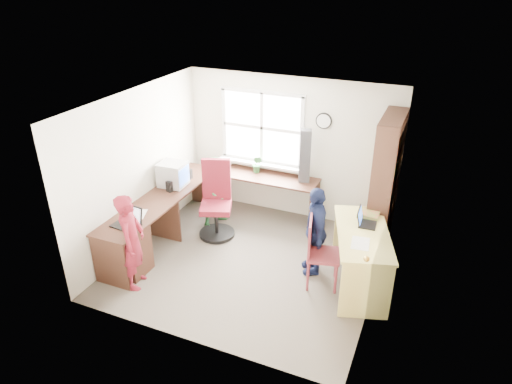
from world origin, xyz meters
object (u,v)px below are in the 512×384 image
person_green (218,191)px  person_navy (315,231)px  laptop_right (365,220)px  swivel_chair (216,204)px  right_desk (361,246)px  wooden_chair (318,250)px  laptop_left (128,220)px  crt_monitor (173,174)px  potted_plant (257,164)px  bookshelf (384,188)px  person_red (132,242)px  l_desk (161,227)px  cd_tower (305,156)px

person_green → person_navy: bearing=-94.7°
laptop_right → swivel_chair: bearing=81.3°
person_green → swivel_chair: bearing=-143.1°
right_desk → wooden_chair: bearing=-175.0°
wooden_chair → laptop_left: size_ratio=2.51×
person_green → person_navy: (1.85, -0.68, 0.06)m
crt_monitor → laptop_left: size_ratio=1.10×
crt_monitor → potted_plant: crt_monitor is taller
laptop_right → person_green: 2.55m
person_navy → person_green: bearing=-132.3°
wooden_chair → person_green: (-1.98, 0.95, 0.06)m
right_desk → laptop_right: laptop_right is taller
potted_plant → laptop_right: bearing=-29.3°
bookshelf → wooden_chair: 1.48m
person_red → person_green: (0.28, 1.92, -0.09)m
laptop_left → person_navy: (2.37, 0.99, -0.15)m
person_red → l_desk: bearing=-13.9°
laptop_left → cd_tower: bearing=58.2°
right_desk → person_green: person_green is taller
crt_monitor → wooden_chair: bearing=-16.0°
potted_plant → l_desk: bearing=-114.2°
l_desk → bookshelf: bearing=26.4°
potted_plant → person_navy: person_navy is taller
l_desk → person_green: bearing=72.4°
l_desk → laptop_left: (-0.15, -0.50, 0.35)m
right_desk → laptop_left: 3.17m
l_desk → bookshelf: size_ratio=1.40×
wooden_chair → laptop_left: laptop_left is taller
right_desk → wooden_chair: size_ratio=1.58×
laptop_right → potted_plant: 2.34m
cd_tower → wooden_chair: bearing=-83.4°
l_desk → swivel_chair: swivel_chair is taller
laptop_left → person_green: 1.75m
laptop_left → potted_plant: 2.48m
person_red → laptop_right: bearing=-83.3°
right_desk → crt_monitor: (-3.10, 0.36, 0.35)m
right_desk → laptop_right: (-0.03, 0.22, 0.28)m
person_red → wooden_chair: bearing=-87.0°
swivel_chair → laptop_left: swivel_chair is taller
potted_plant → person_navy: 1.94m
laptop_left → laptop_right: 3.21m
right_desk → potted_plant: 2.50m
wooden_chair → person_red: person_red is taller
person_green → bookshelf: bearing=-67.8°
swivel_chair → cd_tower: bearing=17.1°
l_desk → laptop_right: laptop_right is taller
right_desk → cd_tower: cd_tower is taller
l_desk → crt_monitor: bearing=106.8°
swivel_chair → crt_monitor: (-0.72, -0.09, 0.42)m
right_desk → person_navy: bearing=157.5°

